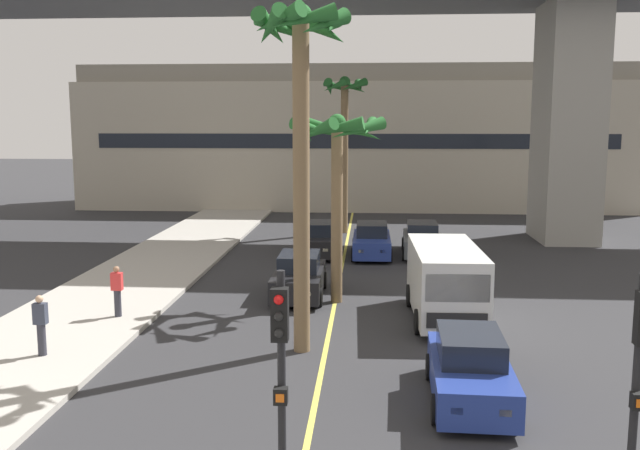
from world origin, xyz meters
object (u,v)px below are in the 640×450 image
Objects in this scene: palm_tree_far_median at (300,87)px; pedestrian_near_crosswalk at (41,324)px; car_queue_front at (299,277)px; palm_tree_near_median at (336,149)px; pedestrian_mid_block at (117,290)px; car_queue_third at (470,370)px; palm_tree_mid_median at (345,116)px; car_queue_fifth at (316,240)px; car_queue_fourth at (372,241)px; traffic_light_right_far_corner at (639,378)px; car_queue_second at (422,240)px; traffic_light_median_near at (281,374)px; delivery_van at (445,280)px.

palm_tree_far_median reaches higher than pedestrian_near_crosswalk.
car_queue_front is 0.63× the size of palm_tree_near_median.
palm_tree_near_median is 4.02× the size of pedestrian_mid_block.
palm_tree_far_median reaches higher than car_queue_third.
palm_tree_mid_median is at bearing 70.32° from pedestrian_mid_block.
pedestrian_mid_block is (-5.43, -11.34, 0.28)m from car_queue_fifth.
car_queue_fourth and car_queue_fifth have the same top height.
traffic_light_right_far_corner is at bearing -57.37° from palm_tree_far_median.
palm_tree_mid_median is at bearing 100.07° from traffic_light_right_far_corner.
pedestrian_near_crosswalk is (-10.88, 1.90, 0.28)m from car_queue_third.
car_queue_third is 0.45× the size of palm_tree_far_median.
car_queue_fifth is at bearing -176.95° from car_queue_second.
car_queue_fifth is 0.48× the size of palm_tree_mid_median.
car_queue_second is at bearing 72.99° from palm_tree_far_median.
pedestrian_mid_block is at bearing 120.34° from traffic_light_median_near.
car_queue_fourth is at bearing 99.31° from traffic_light_right_far_corner.
pedestrian_near_crosswalk is (-11.05, -15.35, 0.28)m from car_queue_second.
car_queue_front is 0.47× the size of palm_tree_mid_median.
delivery_van is 1.26× the size of traffic_light_right_far_corner.
delivery_van reaches higher than car_queue_third.
car_queue_front is 16.14m from traffic_light_right_far_corner.
palm_tree_mid_median reaches higher than car_queue_front.
car_queue_second is at bearing 89.44° from car_queue_third.
pedestrian_mid_block is at bearing 79.79° from pedestrian_near_crosswalk.
pedestrian_mid_block reaches higher than car_queue_third.
palm_tree_near_median reaches higher than car_queue_second.
palm_tree_far_median is (-1.94, -13.65, 6.43)m from car_queue_fourth.
delivery_van is 12.88m from traffic_light_median_near.
palm_tree_far_median is 8.99m from pedestrian_mid_block.
car_queue_front is 10.32m from car_queue_third.
traffic_light_median_near is at bearing -85.10° from car_queue_front.
car_queue_second and car_queue_third have the same top height.
car_queue_third is 1.01× the size of car_queue_fourth.
palm_tree_far_median is 9.22m from pedestrian_near_crosswalk.
traffic_light_right_far_corner is (3.68, -22.43, 1.99)m from car_queue_fourth.
palm_tree_mid_median reaches higher than pedestrian_near_crosswalk.
palm_tree_mid_median is at bearing 81.17° from car_queue_fifth.
palm_tree_mid_median is 0.94× the size of palm_tree_far_median.
traffic_light_right_far_corner is 0.45× the size of palm_tree_far_median.
car_queue_third is 0.64× the size of palm_tree_near_median.
traffic_light_right_far_corner is (1.49, -5.60, 1.99)m from car_queue_third.
car_queue_front is at bearing -108.77° from car_queue_fourth.
car_queue_fifth is (0.03, 7.85, 0.00)m from car_queue_front.
car_queue_third is 24.74m from palm_tree_mid_median.
pedestrian_near_crosswalk is 3.80m from pedestrian_mid_block.
delivery_van is at bearing -29.05° from palm_tree_near_median.
palm_tree_mid_median is (1.08, 14.63, 5.82)m from car_queue_front.
traffic_light_right_far_corner is at bearing -75.11° from car_queue_third.
car_queue_second is 10.54m from palm_tree_near_median.
car_queue_fifth is 23.51m from traffic_light_right_far_corner.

